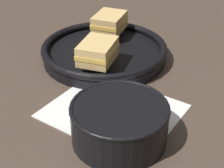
% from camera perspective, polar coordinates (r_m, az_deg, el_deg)
% --- Properties ---
extents(ground_plane, '(4.00, 4.00, 0.00)m').
position_cam_1_polar(ground_plane, '(0.70, -0.70, -4.22)').
color(ground_plane, '#47382D').
extents(napkin, '(0.26, 0.22, 0.00)m').
position_cam_1_polar(napkin, '(0.69, 0.03, -4.57)').
color(napkin, white).
rests_on(napkin, ground_plane).
extents(soup_bowl, '(0.17, 0.17, 0.07)m').
position_cam_1_polar(soup_bowl, '(0.61, 1.24, -6.09)').
color(soup_bowl, black).
rests_on(soup_bowl, ground_plane).
extents(spoon, '(0.16, 0.07, 0.01)m').
position_cam_1_polar(spoon, '(0.68, 2.75, -4.87)').
color(spoon, '#9E9EA3').
rests_on(spoon, napkin).
extents(skillet, '(0.32, 0.32, 0.04)m').
position_cam_1_polar(skillet, '(0.88, -1.28, 5.45)').
color(skillet, black).
rests_on(skillet, ground_plane).
extents(sandwich_near_left, '(0.10, 0.11, 0.05)m').
position_cam_1_polar(sandwich_near_left, '(0.79, -2.39, 5.45)').
color(sandwich_near_left, '#DBB26B').
rests_on(sandwich_near_left, skillet).
extents(sandwich_near_right, '(0.09, 0.11, 0.05)m').
position_cam_1_polar(sandwich_near_right, '(0.94, -0.41, 10.20)').
color(sandwich_near_right, '#DBB26B').
rests_on(sandwich_near_right, skillet).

